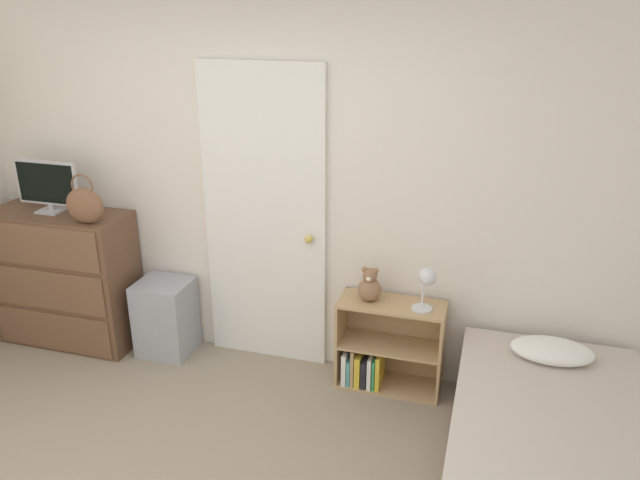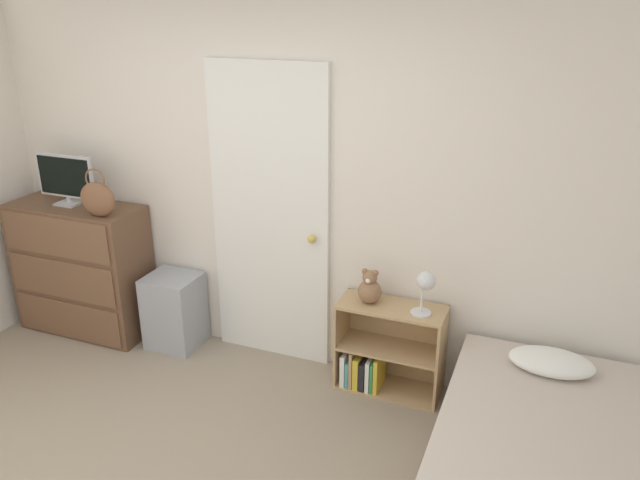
# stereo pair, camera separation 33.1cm
# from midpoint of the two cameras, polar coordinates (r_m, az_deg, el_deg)

# --- Properties ---
(wall_back) EXTENTS (10.00, 0.06, 2.55)m
(wall_back) POSITION_cam_midpoint_polar(r_m,az_deg,el_deg) (4.17, -6.39, 5.02)
(wall_back) COLOR silver
(wall_back) RESTS_ON ground_plane
(door_closed) EXTENTS (0.86, 0.09, 2.08)m
(door_closed) POSITION_cam_midpoint_polar(r_m,az_deg,el_deg) (4.22, -7.32, 1.81)
(door_closed) COLOR white
(door_closed) RESTS_ON ground_plane
(dresser) EXTENTS (1.02, 0.44, 1.01)m
(dresser) POSITION_cam_midpoint_polar(r_m,az_deg,el_deg) (5.03, -23.98, -3.22)
(dresser) COLOR brown
(dresser) RESTS_ON ground_plane
(tv) EXTENTS (0.49, 0.16, 0.37)m
(tv) POSITION_cam_midpoint_polar(r_m,az_deg,el_deg) (4.84, -25.49, 4.51)
(tv) COLOR #B7B7BC
(tv) RESTS_ON dresser
(handbag) EXTENTS (0.28, 0.12, 0.34)m
(handbag) POSITION_cam_midpoint_polar(r_m,az_deg,el_deg) (4.51, -22.71, 2.92)
(handbag) COLOR brown
(handbag) RESTS_ON dresser
(storage_bin) EXTENTS (0.37, 0.34, 0.55)m
(storage_bin) POSITION_cam_midpoint_polar(r_m,az_deg,el_deg) (4.72, -15.89, -6.83)
(storage_bin) COLOR #999EA8
(storage_bin) RESTS_ON ground_plane
(bookshelf) EXTENTS (0.68, 0.29, 0.61)m
(bookshelf) POSITION_cam_midpoint_polar(r_m,az_deg,el_deg) (4.20, 3.39, -10.16)
(bookshelf) COLOR tan
(bookshelf) RESTS_ON ground_plane
(teddy_bear) EXTENTS (0.15, 0.15, 0.23)m
(teddy_bear) POSITION_cam_midpoint_polar(r_m,az_deg,el_deg) (3.99, 2.19, -4.30)
(teddy_bear) COLOR #8C6647
(teddy_bear) RESTS_ON bookshelf
(desk_lamp) EXTENTS (0.15, 0.14, 0.29)m
(desk_lamp) POSITION_cam_midpoint_polar(r_m,az_deg,el_deg) (3.84, 7.31, -3.75)
(desk_lamp) COLOR silver
(desk_lamp) RESTS_ON bookshelf
(bed) EXTENTS (1.05, 1.92, 0.56)m
(bed) POSITION_cam_midpoint_polar(r_m,az_deg,el_deg) (3.49, 17.73, -19.16)
(bed) COLOR brown
(bed) RESTS_ON ground_plane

